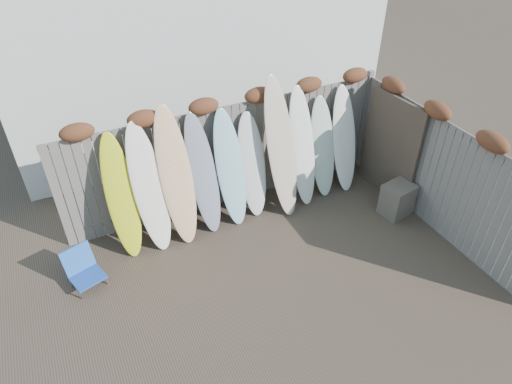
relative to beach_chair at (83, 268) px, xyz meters
name	(u,v)px	position (x,y,z in m)	size (l,w,h in m)	color
ground	(289,284)	(2.85, -1.43, -0.29)	(80.00, 80.00, 0.00)	#493A2D
back_fence	(230,147)	(2.91, 0.96, 0.89)	(6.05, 0.28, 2.24)	slate
right_fence	(440,170)	(5.85, -1.18, 0.85)	(0.28, 4.40, 2.24)	slate
beach_chair	(83,268)	(0.00, 0.00, 0.00)	(0.60, 0.62, 0.63)	#224DAC
wooden_crate	(397,199)	(5.51, -0.73, 0.02)	(0.53, 0.44, 0.62)	brown
lattice_panel	(390,147)	(5.71, -0.06, 0.71)	(0.06, 1.34, 2.01)	#4B392D
surfboard_0	(121,197)	(0.84, 0.54, 0.74)	(0.48, 0.07, 2.14)	yellow
surfboard_1	(149,189)	(1.29, 0.50, 0.79)	(0.53, 0.07, 2.25)	white
surfboard_2	(176,177)	(1.75, 0.51, 0.87)	(0.54, 0.07, 2.43)	#EDC28B
surfboard_3	(203,174)	(2.23, 0.55, 0.76)	(0.48, 0.07, 2.18)	gray
surfboard_4	(230,169)	(2.73, 0.54, 0.74)	(0.50, 0.07, 2.14)	#93C6D2
surfboard_5	(252,165)	(3.16, 0.59, 0.65)	(0.49, 0.07, 1.96)	silver
surfboard_6	(281,148)	(3.66, 0.44, 0.96)	(0.54, 0.07, 2.60)	beige
surfboard_7	(302,147)	(4.16, 0.53, 0.80)	(0.48, 0.07, 2.27)	white
surfboard_8	(323,147)	(4.63, 0.56, 0.66)	(0.48, 0.07, 1.97)	silver
surfboard_9	(344,140)	(5.11, 0.55, 0.72)	(0.49, 0.07, 2.09)	white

